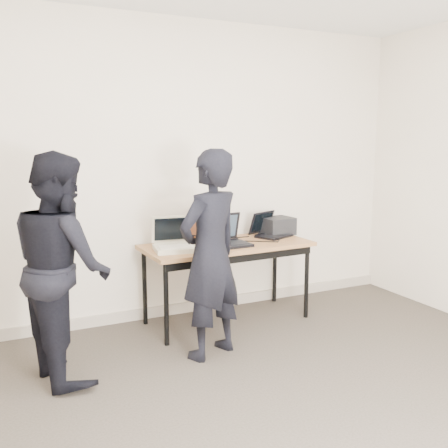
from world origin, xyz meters
TOP-DOWN VIEW (x-y plane):
  - room at (0.00, 0.00)m, footprint 4.60×4.60m
  - desk at (0.26, 1.86)m, footprint 1.53×0.71m
  - laptop_beige at (-0.26, 1.83)m, footprint 0.38×0.38m
  - laptop_center at (0.23, 1.83)m, footprint 0.36×0.35m
  - laptop_right at (0.77, 2.00)m, footprint 0.41×0.40m
  - leather_satchel at (0.08, 2.09)m, footprint 0.38×0.22m
  - tissue at (0.11, 2.09)m, footprint 0.15×0.12m
  - equipment_box at (0.89, 2.05)m, footprint 0.31×0.27m
  - power_brick at (0.04, 1.69)m, footprint 0.07×0.05m
  - cables at (0.30, 1.85)m, footprint 1.15×0.41m
  - person_typist at (-0.17, 1.27)m, footprint 0.68×0.57m
  - person_observer at (-1.22, 1.41)m, footprint 0.73×0.86m
  - baseboard at (0.00, 2.23)m, footprint 4.50×0.03m

SIDE VIEW (x-z plane):
  - baseboard at x=0.00m, z-range 0.00..0.10m
  - desk at x=0.26m, z-range 0.30..1.02m
  - cables at x=0.30m, z-range 0.72..0.73m
  - power_brick at x=0.04m, z-range 0.72..0.75m
  - laptop_right at x=0.77m, z-range 0.66..0.89m
  - laptop_beige at x=-0.26m, z-range 0.64..0.91m
  - laptop_center at x=0.23m, z-range 0.65..0.92m
  - person_observer at x=-1.22m, z-range 0.00..1.57m
  - person_typist at x=-0.17m, z-range 0.00..1.58m
  - equipment_box at x=0.89m, z-range 0.72..0.89m
  - leather_satchel at x=0.08m, z-range 0.72..0.97m
  - tissue at x=0.11m, z-range 0.97..1.04m
  - room at x=0.00m, z-range -0.05..2.75m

